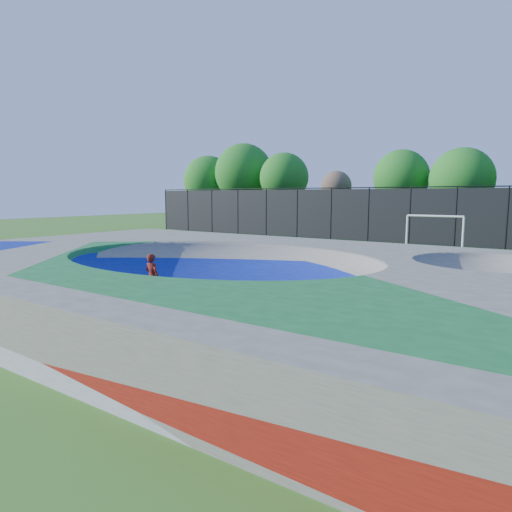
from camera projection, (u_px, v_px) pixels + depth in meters
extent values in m
plane|color=#2F611A|center=(217.00, 300.00, 14.91)|extent=(120.00, 120.00, 0.00)
cube|color=gray|center=(217.00, 278.00, 14.81)|extent=(22.00, 14.00, 1.50)
imported|color=#B2240E|center=(152.00, 277.00, 14.87)|extent=(0.56, 0.37, 1.53)
cube|color=black|center=(153.00, 299.00, 14.97)|extent=(0.79, 0.25, 0.05)
cylinder|color=white|center=(407.00, 233.00, 28.68)|extent=(0.12, 0.12, 2.19)
cylinder|color=white|center=(463.00, 235.00, 26.82)|extent=(0.12, 0.12, 2.19)
cylinder|color=white|center=(435.00, 216.00, 27.61)|extent=(3.28, 0.12, 0.12)
cylinder|color=black|center=(166.00, 210.00, 45.33)|extent=(0.09, 0.09, 4.00)
cylinder|color=black|center=(188.00, 211.00, 43.63)|extent=(0.09, 0.09, 4.00)
cylinder|color=black|center=(212.00, 211.00, 41.93)|extent=(0.09, 0.09, 4.00)
cylinder|color=black|center=(238.00, 212.00, 40.23)|extent=(0.09, 0.09, 4.00)
cylinder|color=black|center=(266.00, 213.00, 38.54)|extent=(0.09, 0.09, 4.00)
cylinder|color=black|center=(297.00, 213.00, 36.84)|extent=(0.09, 0.09, 4.00)
cylinder|color=black|center=(331.00, 214.00, 35.14)|extent=(0.09, 0.09, 4.00)
cylinder|color=black|center=(368.00, 215.00, 33.44)|extent=(0.09, 0.09, 4.00)
cylinder|color=black|center=(410.00, 216.00, 31.74)|extent=(0.09, 0.09, 4.00)
cylinder|color=black|center=(456.00, 217.00, 30.04)|extent=(0.09, 0.09, 4.00)
cylinder|color=black|center=(507.00, 218.00, 28.34)|extent=(0.09, 0.09, 4.00)
cube|color=black|center=(410.00, 216.00, 31.74)|extent=(48.00, 0.03, 3.80)
cylinder|color=black|center=(411.00, 187.00, 31.48)|extent=(48.00, 0.08, 0.08)
cylinder|color=#403320|center=(209.00, 213.00, 49.94)|extent=(0.44, 0.44, 3.05)
sphere|color=#1A641A|center=(208.00, 181.00, 49.47)|extent=(5.35, 5.35, 5.35)
cylinder|color=#403320|center=(244.00, 212.00, 46.84)|extent=(0.44, 0.44, 3.53)
sphere|color=#1A641A|center=(244.00, 173.00, 46.32)|extent=(5.88, 5.88, 5.88)
cylinder|color=#403320|center=(284.00, 214.00, 42.96)|extent=(0.44, 0.44, 3.41)
sphere|color=#1A641A|center=(284.00, 177.00, 42.51)|extent=(4.56, 4.56, 4.56)
cylinder|color=#403320|center=(336.00, 217.00, 39.58)|extent=(0.44, 0.44, 3.15)
sphere|color=brown|center=(336.00, 186.00, 39.24)|extent=(2.60, 2.60, 2.60)
cylinder|color=#403320|center=(399.00, 218.00, 37.52)|extent=(0.44, 0.44, 3.22)
sphere|color=#1A641A|center=(401.00, 177.00, 37.09)|extent=(4.47, 4.47, 4.47)
cylinder|color=#403320|center=(459.00, 222.00, 33.88)|extent=(0.44, 0.44, 2.89)
sphere|color=#1A641A|center=(462.00, 179.00, 33.47)|extent=(4.60, 4.60, 4.60)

